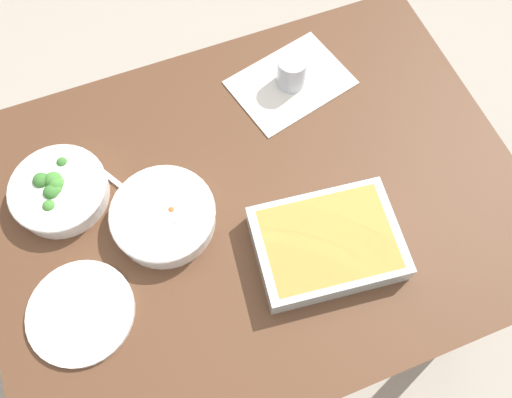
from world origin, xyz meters
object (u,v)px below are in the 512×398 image
Objects in this scene: drink_cup at (292,73)px; side_plate at (81,313)px; spoon_by_stew at (128,191)px; broccoli_bowl at (59,190)px; stew_bowl at (164,216)px; baking_dish at (327,243)px.

drink_cup is 0.73m from side_plate.
spoon_by_stew is at bearing 54.75° from side_plate.
side_plate reaches higher than spoon_by_stew.
broccoli_bowl is 0.98× the size of side_plate.
stew_bowl is 0.26m from side_plate.
stew_bowl is at bearing -148.61° from drink_cup.
baking_dish reaches higher than stew_bowl.
side_plate is (-0.22, -0.13, -0.03)m from stew_bowl.
baking_dish is 0.53m from side_plate.
spoon_by_stew is (0.16, 0.23, -0.00)m from side_plate.
side_plate is at bearing -94.93° from broccoli_bowl.
drink_cup is at bearing 31.39° from stew_bowl.
spoon_by_stew is (0.14, -0.04, -0.03)m from broccoli_bowl.
broccoli_bowl reaches higher than stew_bowl.
broccoli_bowl is at bearing 85.07° from side_plate.
broccoli_bowl reaches higher than side_plate.
broccoli_bowl is 0.61m from drink_cup.
drink_cup is at bearing 17.56° from spoon_by_stew.
side_plate is 0.28m from spoon_by_stew.
stew_bowl is 0.47m from drink_cup.
spoon_by_stew is (-0.36, 0.28, -0.03)m from baking_dish.
stew_bowl is 0.24m from broccoli_bowl.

